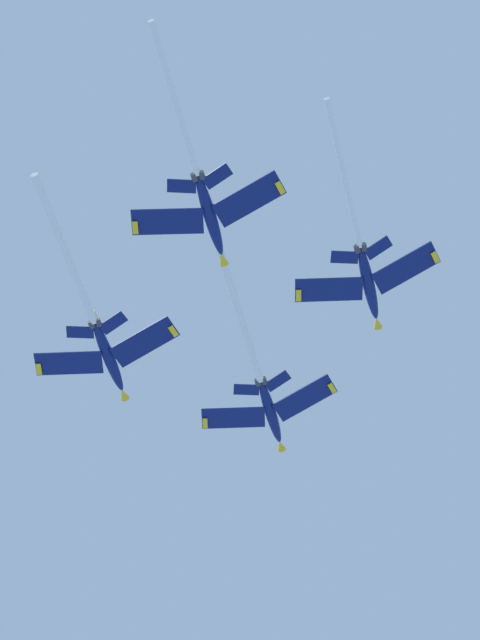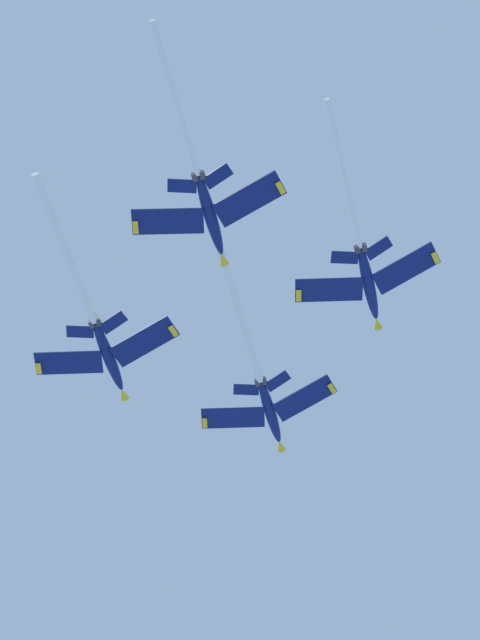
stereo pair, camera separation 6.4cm
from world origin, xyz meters
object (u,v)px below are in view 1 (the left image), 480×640
Objects in this scene: jet_slot at (202,191)px; jet_right_wing at (364,263)px; jet_left_wing at (95,323)px; jet_lead at (260,378)px.

jet_right_wing is at bearing -113.72° from jet_slot.
jet_right_wing is at bearing -151.29° from jet_left_wing.
jet_slot is (9.31, 21.20, -7.96)m from jet_right_wing.
jet_lead reaches higher than jet_slot.
jet_lead is 1.03× the size of jet_left_wing.
jet_lead is at bearing -116.27° from jet_left_wing.
jet_slot is (-22.44, 3.81, -6.31)m from jet_left_wing.
jet_lead reaches higher than jet_right_wing.
jet_right_wing is (-31.76, -17.40, 1.65)m from jet_left_wing.
jet_lead is 1.07× the size of jet_right_wing.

